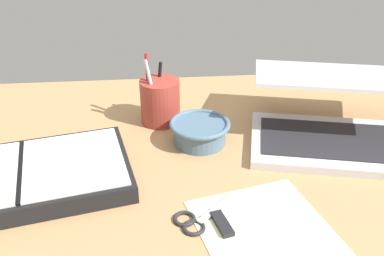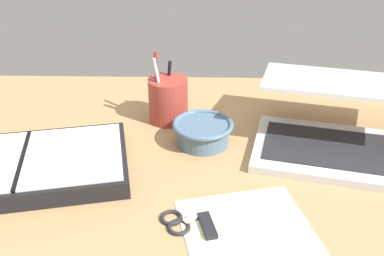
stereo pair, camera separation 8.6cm
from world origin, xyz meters
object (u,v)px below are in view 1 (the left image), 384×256
at_px(laptop, 332,119).
at_px(bowl, 200,131).
at_px(pen_cup, 160,101).
at_px(scissors, 197,219).
at_px(planner, 22,178).

bearing_deg(laptop, bowl, -169.48).
bearing_deg(pen_cup, scissors, -81.91).
bearing_deg(laptop, pen_cup, 175.23).
bearing_deg(planner, laptop, -2.08).
relative_size(laptop, scissors, 3.08).
bearing_deg(scissors, planner, 126.93).
bearing_deg(bowl, pen_cup, 127.72).
bearing_deg(planner, pen_cup, 29.38).
distance_m(laptop, scissors, 0.40).
xyz_separation_m(laptop, pen_cup, (-0.37, 0.12, 0.00)).
bearing_deg(scissors, bowl, 51.51).
bearing_deg(laptop, scissors, -130.00).
bearing_deg(planner, scissors, -33.89).
bearing_deg(bowl, scissors, -97.16).
bearing_deg(pen_cup, bowl, -52.28).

